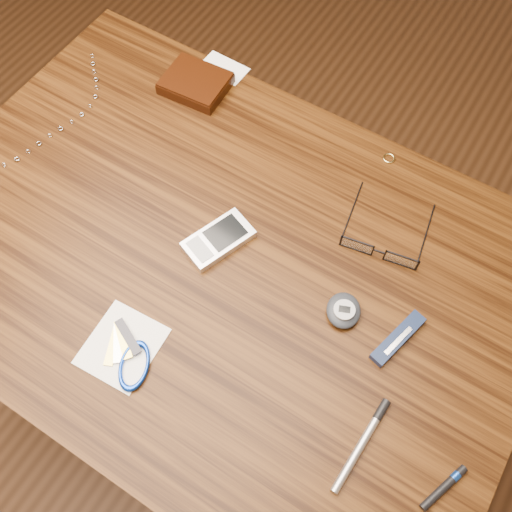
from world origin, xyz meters
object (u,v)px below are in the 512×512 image
(notepad_keys, at_px, (128,355))
(desk, at_px, (219,281))
(pocket_knife, at_px, (398,338))
(wallet_and_card, at_px, (196,83))
(pda_phone, at_px, (218,239))
(silver_pen, at_px, (365,438))
(pedometer, at_px, (344,310))
(eyeglasses, at_px, (380,249))

(notepad_keys, bearing_deg, desk, 86.59)
(notepad_keys, distance_m, pocket_knife, 0.39)
(desk, bearing_deg, wallet_and_card, 129.52)
(pda_phone, height_order, silver_pen, pda_phone)
(pedometer, relative_size, pocket_knife, 0.71)
(desk, relative_size, pocket_knife, 9.71)
(desk, relative_size, eyeglasses, 6.70)
(notepad_keys, bearing_deg, pedometer, 44.02)
(desk, bearing_deg, pedometer, 4.40)
(pda_phone, bearing_deg, silver_pen, -23.83)
(eyeglasses, relative_size, silver_pen, 1.05)
(eyeglasses, bearing_deg, desk, -147.83)
(desk, height_order, pedometer, pedometer)
(eyeglasses, relative_size, pda_phone, 1.22)
(pda_phone, xyz_separation_m, pedometer, (0.22, -0.00, 0.00))
(desk, height_order, eyeglasses, eyeglasses)
(notepad_keys, bearing_deg, wallet_and_card, 113.96)
(eyeglasses, xyz_separation_m, notepad_keys, (-0.23, -0.34, -0.01))
(desk, xyz_separation_m, pda_phone, (-0.01, 0.02, 0.11))
(desk, distance_m, pedometer, 0.25)
(wallet_and_card, bearing_deg, pocket_knife, -25.32)
(eyeglasses, height_order, pedometer, eyeglasses)
(wallet_and_card, relative_size, notepad_keys, 1.15)
(eyeglasses, bearing_deg, pedometer, -89.97)
(wallet_and_card, distance_m, eyeglasses, 0.46)
(pedometer, distance_m, pocket_knife, 0.09)
(pedometer, bearing_deg, wallet_and_card, 149.99)
(desk, relative_size, silver_pen, 7.05)
(wallet_and_card, xyz_separation_m, eyeglasses, (0.44, -0.13, 0.00))
(notepad_keys, bearing_deg, eyeglasses, 56.12)
(desk, xyz_separation_m, silver_pen, (0.33, -0.13, 0.11))
(pocket_knife, bearing_deg, pda_phone, -179.66)
(wallet_and_card, bearing_deg, eyeglasses, -17.01)
(eyeglasses, relative_size, pedometer, 2.03)
(wallet_and_card, xyz_separation_m, pda_phone, (0.22, -0.25, -0.00))
(desk, bearing_deg, silver_pen, -21.32)
(pda_phone, distance_m, pocket_knife, 0.31)
(pocket_knife, bearing_deg, wallet_and_card, 154.68)
(eyeglasses, distance_m, pocket_knife, 0.14)
(eyeglasses, bearing_deg, pda_phone, -152.51)
(silver_pen, bearing_deg, notepad_keys, -167.18)
(wallet_and_card, xyz_separation_m, pocket_knife, (0.53, -0.25, -0.01))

